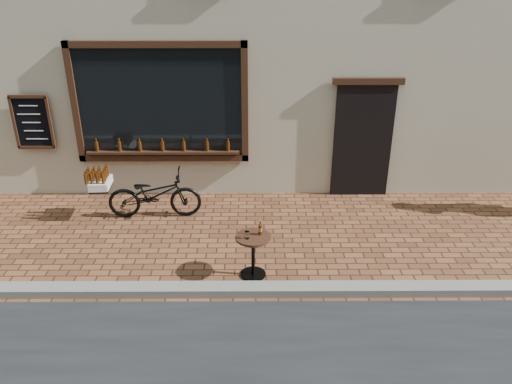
{
  "coord_description": "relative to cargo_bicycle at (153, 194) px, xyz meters",
  "views": [
    {
      "loc": [
        -0.18,
        -5.55,
        4.26
      ],
      "look_at": [
        -0.15,
        1.2,
        1.1
      ],
      "focal_mm": 35.0,
      "sensor_mm": 36.0,
      "label": 1
    }
  ],
  "objects": [
    {
      "name": "ground",
      "position": [
        1.99,
        -2.52,
        -0.45
      ],
      "size": [
        90.0,
        90.0,
        0.0
      ],
      "primitive_type": "plane",
      "color": "#56301B",
      "rests_on": "ground"
    },
    {
      "name": "kerb",
      "position": [
        1.99,
        -2.32,
        -0.39
      ],
      "size": [
        90.0,
        0.25,
        0.12
      ],
      "primitive_type": "cube",
      "color": "slate",
      "rests_on": "ground"
    },
    {
      "name": "cargo_bicycle",
      "position": [
        0.0,
        0.0,
        0.0
      ],
      "size": [
        1.98,
        0.67,
        0.93
      ],
      "rotation": [
        0.0,
        0.0,
        1.62
      ],
      "color": "black",
      "rests_on": "ground"
    },
    {
      "name": "bistro_table",
      "position": [
        1.8,
        -1.88,
        0.03
      ],
      "size": [
        0.52,
        0.52,
        0.88
      ],
      "color": "black",
      "rests_on": "ground"
    }
  ]
}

